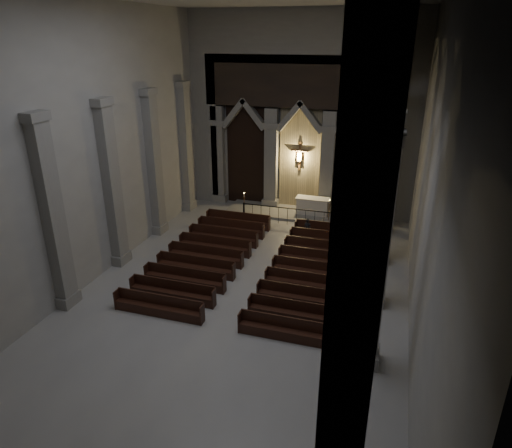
% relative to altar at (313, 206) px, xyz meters
% --- Properties ---
extents(room, '(24.00, 24.10, 12.00)m').
position_rel_altar_xyz_m(room, '(-1.17, -10.61, 6.92)').
color(room, '#A3A09A').
rests_on(room, ground).
extents(sanctuary_wall, '(14.00, 0.77, 12.00)m').
position_rel_altar_xyz_m(sanctuary_wall, '(-1.17, 0.93, 5.93)').
color(sanctuary_wall, gray).
rests_on(sanctuary_wall, ground).
extents(right_arcade, '(1.00, 24.00, 12.00)m').
position_rel_altar_xyz_m(right_arcade, '(4.33, -9.28, 7.15)').
color(right_arcade, gray).
rests_on(right_arcade, ground).
extents(left_pilasters, '(0.60, 13.00, 8.03)m').
position_rel_altar_xyz_m(left_pilasters, '(-7.92, -7.11, 3.23)').
color(left_pilasters, gray).
rests_on(left_pilasters, ground).
extents(sanctuary_step, '(8.50, 2.60, 0.15)m').
position_rel_altar_xyz_m(sanctuary_step, '(-1.17, -0.01, -0.61)').
color(sanctuary_step, gray).
rests_on(sanctuary_step, ground).
extents(altar, '(2.08, 0.83, 1.05)m').
position_rel_altar_xyz_m(altar, '(0.00, 0.00, 0.00)').
color(altar, silver).
rests_on(altar, sanctuary_step).
extents(altar_rail, '(5.57, 0.09, 1.10)m').
position_rel_altar_xyz_m(altar_rail, '(-1.17, -1.82, 0.05)').
color(altar_rail, black).
rests_on(altar_rail, ground).
extents(candle_stand_left, '(0.27, 0.27, 1.59)m').
position_rel_altar_xyz_m(candle_stand_left, '(-4.04, -1.39, -0.25)').
color(candle_stand_left, '#A26631').
rests_on(candle_stand_left, ground).
extents(candle_stand_right, '(0.25, 0.25, 1.48)m').
position_rel_altar_xyz_m(candle_stand_right, '(1.15, -0.83, -0.28)').
color(candle_stand_right, '#A26631').
rests_on(candle_stand_right, ground).
extents(pews, '(9.29, 10.10, 0.87)m').
position_rel_altar_xyz_m(pews, '(-1.17, -7.84, -0.40)').
color(pews, black).
rests_on(pews, ground).
extents(worshipper, '(0.46, 0.34, 1.18)m').
position_rel_altar_xyz_m(worshipper, '(0.37, -3.51, -0.09)').
color(worshipper, black).
rests_on(worshipper, ground).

